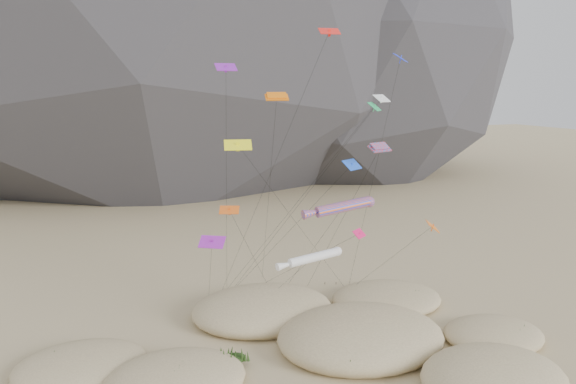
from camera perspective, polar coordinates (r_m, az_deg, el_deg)
The scene contains 8 objects.
dunes at distance 53.63m, azimuth 2.97°, elevation -15.96°, with size 49.26×36.05×4.21m.
dune_grass at distance 52.02m, azimuth 3.25°, elevation -16.74°, with size 43.76×29.11×1.52m.
kite_stakes at distance 69.77m, azimuth -1.40°, elevation -9.97°, with size 16.44×5.00×0.30m.
rainbow_tube_kite at distance 56.68m, azimuth 5.41°, elevation -1.55°, with size 8.15×11.95×13.72m.
white_tube_kite at distance 53.28m, azimuth 2.39°, elevation -6.73°, with size 7.06×13.98×9.55m.
orange_parafoil at distance 58.24m, azimuth -1.18°, elevation 9.37°, with size 3.59×13.04×24.21m.
multi_parafoil at distance 56.36m, azimuth 9.21°, elevation 4.31°, with size 3.20×14.55×19.34m.
delta_kites at distance 55.84m, azimuth 3.44°, elevation 4.54°, with size 24.09×18.70×30.00m.
Camera 1 is at (-19.97, -38.86, 24.89)m, focal length 35.00 mm.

